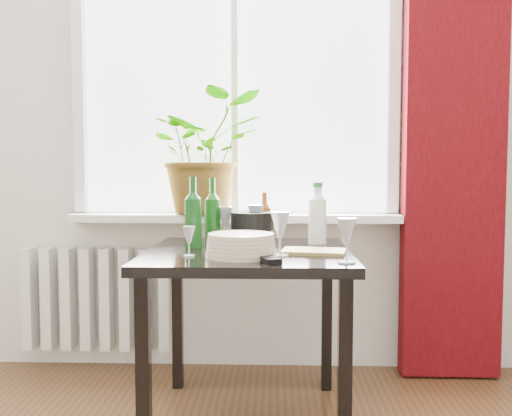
{
  "coord_description": "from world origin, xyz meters",
  "views": [
    {
      "loc": [
        0.21,
        -0.83,
        1.08
      ],
      "look_at": [
        0.13,
        1.55,
        0.92
      ],
      "focal_mm": 40.0,
      "sensor_mm": 36.0,
      "label": 1
    }
  ],
  "objects_px": {
    "wineglass_back_center": "(256,224)",
    "wineglass_front_right": "(280,233)",
    "cleaning_bottle": "(318,213)",
    "wine_bottle_right": "(213,211)",
    "table": "(248,272)",
    "wineglass_front_left": "(189,241)",
    "wineglass_back_left": "(225,225)",
    "fondue_pot": "(252,229)",
    "radiator": "(97,299)",
    "cutting_board": "(314,251)",
    "bottle_amber": "(265,217)",
    "tv_remote": "(267,258)",
    "potted_plant": "(205,153)",
    "wineglass_far_right": "(347,240)",
    "wine_bottle_left": "(193,212)",
    "plate_stack": "(241,246)"
  },
  "relations": [
    {
      "from": "wineglass_front_right",
      "to": "wineglass_front_left",
      "type": "xyz_separation_m",
      "value": [
        -0.36,
        -0.02,
        -0.03
      ]
    },
    {
      "from": "potted_plant",
      "to": "cutting_board",
      "type": "height_order",
      "value": "potted_plant"
    },
    {
      "from": "wine_bottle_left",
      "to": "wineglass_front_left",
      "type": "distance_m",
      "value": 0.28
    },
    {
      "from": "cleaning_bottle",
      "to": "bottle_amber",
      "type": "bearing_deg",
      "value": 172.98
    },
    {
      "from": "wine_bottle_right",
      "to": "tv_remote",
      "type": "height_order",
      "value": "wine_bottle_right"
    },
    {
      "from": "bottle_amber",
      "to": "fondue_pot",
      "type": "bearing_deg",
      "value": -116.3
    },
    {
      "from": "plate_stack",
      "to": "fondue_pot",
      "type": "distance_m",
      "value": 0.34
    },
    {
      "from": "table",
      "to": "wine_bottle_left",
      "type": "height_order",
      "value": "wine_bottle_left"
    },
    {
      "from": "wineglass_back_left",
      "to": "cutting_board",
      "type": "relative_size",
      "value": 0.69
    },
    {
      "from": "wine_bottle_left",
      "to": "table",
      "type": "bearing_deg",
      "value": -18.76
    },
    {
      "from": "table",
      "to": "wineglass_front_left",
      "type": "relative_size",
      "value": 7.06
    },
    {
      "from": "bottle_amber",
      "to": "plate_stack",
      "type": "distance_m",
      "value": 0.45
    },
    {
      "from": "wineglass_back_center",
      "to": "wineglass_front_right",
      "type": "bearing_deg",
      "value": -72.43
    },
    {
      "from": "wineglass_front_left",
      "to": "radiator",
      "type": "bearing_deg",
      "value": 127.62
    },
    {
      "from": "wineglass_front_right",
      "to": "wineglass_front_left",
      "type": "bearing_deg",
      "value": -176.06
    },
    {
      "from": "wineglass_front_right",
      "to": "bottle_amber",
      "type": "bearing_deg",
      "value": 99.38
    },
    {
      "from": "cleaning_bottle",
      "to": "tv_remote",
      "type": "bearing_deg",
      "value": -114.15
    },
    {
      "from": "wine_bottle_right",
      "to": "fondue_pot",
      "type": "bearing_deg",
      "value": -11.26
    },
    {
      "from": "wineglass_far_right",
      "to": "wineglass_back_center",
      "type": "relative_size",
      "value": 0.91
    },
    {
      "from": "wine_bottle_right",
      "to": "cleaning_bottle",
      "type": "bearing_deg",
      "value": 4.7
    },
    {
      "from": "wine_bottle_right",
      "to": "wineglass_far_right",
      "type": "xyz_separation_m",
      "value": [
        0.54,
        -0.5,
        -0.07
      ]
    },
    {
      "from": "table",
      "to": "wineglass_front_left",
      "type": "distance_m",
      "value": 0.33
    },
    {
      "from": "cleaning_bottle",
      "to": "wine_bottle_right",
      "type": "bearing_deg",
      "value": -175.3
    },
    {
      "from": "bottle_amber",
      "to": "wineglass_back_center",
      "type": "height_order",
      "value": "bottle_amber"
    },
    {
      "from": "wineglass_front_right",
      "to": "wineglass_back_center",
      "type": "xyz_separation_m",
      "value": [
        -0.11,
        0.34,
        0.0
      ]
    },
    {
      "from": "wine_bottle_right",
      "to": "plate_stack",
      "type": "bearing_deg",
      "value": -67.81
    },
    {
      "from": "plate_stack",
      "to": "fondue_pot",
      "type": "relative_size",
      "value": 1.25
    },
    {
      "from": "wine_bottle_left",
      "to": "cutting_board",
      "type": "xyz_separation_m",
      "value": [
        0.51,
        -0.16,
        -0.15
      ]
    },
    {
      "from": "wineglass_back_left",
      "to": "potted_plant",
      "type": "bearing_deg",
      "value": 109.66
    },
    {
      "from": "tv_remote",
      "to": "cutting_board",
      "type": "distance_m",
      "value": 0.28
    },
    {
      "from": "table",
      "to": "fondue_pot",
      "type": "relative_size",
      "value": 3.84
    },
    {
      "from": "wine_bottle_left",
      "to": "cleaning_bottle",
      "type": "distance_m",
      "value": 0.57
    },
    {
      "from": "wineglass_front_left",
      "to": "wineglass_far_right",
      "type": "bearing_deg",
      "value": -12.45
    },
    {
      "from": "potted_plant",
      "to": "wineglass_back_left",
      "type": "relative_size",
      "value": 3.67
    },
    {
      "from": "wineglass_back_left",
      "to": "fondue_pot",
      "type": "relative_size",
      "value": 0.78
    },
    {
      "from": "plate_stack",
      "to": "fondue_pot",
      "type": "height_order",
      "value": "fondue_pot"
    },
    {
      "from": "wine_bottle_left",
      "to": "wineglass_front_right",
      "type": "height_order",
      "value": "wine_bottle_left"
    },
    {
      "from": "radiator",
      "to": "bottle_amber",
      "type": "distance_m",
      "value": 1.1
    },
    {
      "from": "radiator",
      "to": "cutting_board",
      "type": "relative_size",
      "value": 3.16
    },
    {
      "from": "wine_bottle_right",
      "to": "cleaning_bottle",
      "type": "distance_m",
      "value": 0.48
    },
    {
      "from": "radiator",
      "to": "fondue_pot",
      "type": "height_order",
      "value": "fondue_pot"
    },
    {
      "from": "bottle_amber",
      "to": "wineglass_back_center",
      "type": "distance_m",
      "value": 0.09
    },
    {
      "from": "radiator",
      "to": "tv_remote",
      "type": "relative_size",
      "value": 4.21
    },
    {
      "from": "cleaning_bottle",
      "to": "fondue_pot",
      "type": "xyz_separation_m",
      "value": [
        -0.29,
        -0.08,
        -0.07
      ]
    },
    {
      "from": "wineglass_front_right",
      "to": "wineglass_far_right",
      "type": "height_order",
      "value": "wineglass_front_right"
    },
    {
      "from": "table",
      "to": "bottle_amber",
      "type": "height_order",
      "value": "bottle_amber"
    },
    {
      "from": "potted_plant",
      "to": "wineglass_back_left",
      "type": "bearing_deg",
      "value": -70.34
    },
    {
      "from": "cleaning_bottle",
      "to": "wineglass_back_left",
      "type": "xyz_separation_m",
      "value": [
        -0.42,
        -0.02,
        -0.06
      ]
    },
    {
      "from": "wineglass_far_right",
      "to": "wineglass_front_right",
      "type": "bearing_deg",
      "value": 147.03
    },
    {
      "from": "radiator",
      "to": "tv_remote",
      "type": "height_order",
      "value": "tv_remote"
    }
  ]
}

